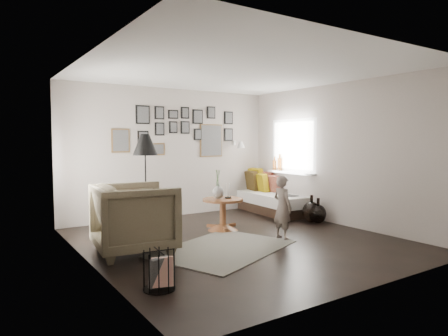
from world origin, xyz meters
TOP-DOWN VIEW (x-y plane):
  - ground at (0.00, 0.00)m, footprint 4.80×4.80m
  - wall_back at (0.00, 2.40)m, footprint 4.50×0.00m
  - wall_front at (0.00, -2.40)m, footprint 4.50×0.00m
  - wall_left at (-2.25, 0.00)m, footprint 0.00×4.80m
  - wall_right at (2.25, 0.00)m, footprint 0.00×4.80m
  - ceiling at (0.00, 0.00)m, footprint 4.80×4.80m
  - door_left at (-2.23, 1.20)m, footprint 0.00×2.14m
  - window_right at (2.18, 1.34)m, footprint 0.15×1.32m
  - gallery_wall at (0.29, 2.38)m, footprint 2.74×0.03m
  - wall_sconce at (1.55, 2.13)m, footprint 0.18×0.36m
  - rug at (-0.47, -0.27)m, footprint 2.34×2.01m
  - pedestal_table at (0.18, 0.74)m, footprint 0.70×0.70m
  - vase at (0.10, 0.76)m, footprint 0.20×0.20m
  - candles at (0.29, 0.74)m, footprint 0.12×0.12m
  - daybed at (2.00, 1.67)m, footprint 0.92×1.95m
  - magazine_on_daybed at (2.00, 1.02)m, footprint 0.24×0.30m
  - armchair at (-1.59, 0.25)m, footprint 1.16×1.14m
  - armchair_cushion at (-1.56, 0.30)m, footprint 0.50×0.51m
  - floor_lamp at (-1.16, 0.89)m, footprint 0.39×0.39m
  - magazine_basket at (-1.87, -1.20)m, footprint 0.36×0.36m
  - demijohn_large at (1.95, 0.37)m, footprint 0.35×0.35m
  - demijohn_small at (2.00, 0.25)m, footprint 0.31×0.31m
  - child at (0.64, -0.29)m, footprint 0.25×0.37m

SIDE VIEW (x-z plane):
  - ground at x=0.00m, z-range 0.00..0.00m
  - rug at x=-0.47m, z-range 0.00..0.01m
  - demijohn_small at x=2.00m, z-range -0.06..0.42m
  - magazine_basket at x=-1.87m, z-range 0.00..0.41m
  - demijohn_large at x=1.95m, z-range -0.06..0.46m
  - pedestal_table at x=0.18m, z-range -0.02..0.53m
  - daybed at x=2.00m, z-range -0.17..0.75m
  - magazine_on_daybed at x=2.00m, z-range 0.42..0.44m
  - armchair_cushion at x=-1.56m, z-range 0.38..0.58m
  - armchair at x=-1.59m, z-range 0.00..0.96m
  - child at x=0.64m, z-range 0.00..1.00m
  - candles at x=0.29m, z-range 0.55..0.81m
  - vase at x=0.10m, z-range 0.45..0.95m
  - window_right at x=2.18m, z-range 0.28..1.58m
  - door_left at x=-2.23m, z-range -0.02..2.12m
  - wall_back at x=0.00m, z-range -0.95..3.55m
  - wall_front at x=0.00m, z-range -0.95..3.55m
  - wall_left at x=-2.25m, z-range -1.10..3.70m
  - wall_right at x=2.25m, z-range -1.10..3.70m
  - floor_lamp at x=-1.16m, z-range 0.60..2.25m
  - wall_sconce at x=1.55m, z-range 1.38..1.54m
  - gallery_wall at x=0.29m, z-range 1.20..2.28m
  - ceiling at x=0.00m, z-range 2.60..2.60m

